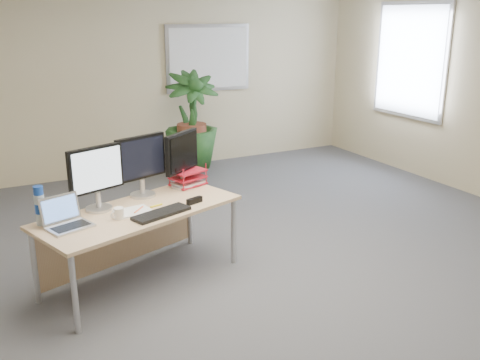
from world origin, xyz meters
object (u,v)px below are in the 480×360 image
floor_plant (191,123)px  desk (134,222)px  monitor_right (141,162)px  laptop (66,219)px  monitor_left (96,174)px

floor_plant → desk: bearing=-121.5°
monitor_right → floor_plant: bearing=58.7°
floor_plant → laptop: (-2.12, -2.70, -0.05)m
monitor_left → laptop: size_ratio=1.38×
monitor_left → laptop: 0.45m
desk → laptop: bearing=-163.0°
laptop → monitor_left: bearing=38.6°
desk → monitor_right: bearing=55.8°
floor_plant → monitor_left: floor_plant is taller
floor_plant → monitor_right: floor_plant is taller
desk → floor_plant: bearing=58.5°
desk → floor_plant: (1.55, 2.53, 0.24)m
desk → monitor_right: (0.16, 0.24, 0.44)m
floor_plant → laptop: 3.43m
desk → laptop: (-0.56, -0.17, 0.19)m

